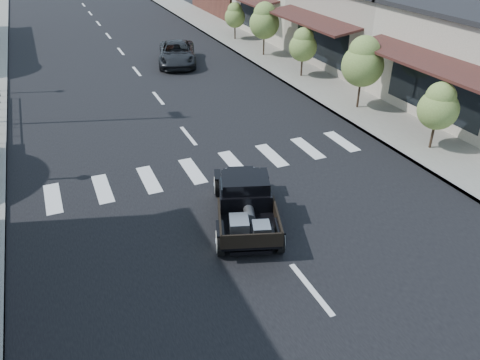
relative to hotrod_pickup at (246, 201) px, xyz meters
name	(u,v)px	position (x,y,z in m)	size (l,w,h in m)	color
ground	(260,225)	(0.32, -0.34, -0.73)	(120.00, 120.00, 0.00)	black
road	(145,81)	(0.32, 14.66, -0.72)	(14.00, 80.00, 0.02)	black
road_markings	(169,112)	(0.32, 9.66, -0.73)	(12.00, 60.00, 0.06)	silver
sidewalk_right	(280,63)	(8.82, 14.66, -0.66)	(3.00, 80.00, 0.15)	#99968B
storefront_mid	(392,25)	(15.32, 12.66, 1.52)	(10.00, 9.00, 4.50)	#ADA391
storefront_far	(315,2)	(15.32, 21.66, 1.52)	(10.00, 9.00, 4.50)	beige
small_tree_a	(436,117)	(8.62, 1.61, 0.68)	(1.52, 1.52, 2.53)	olive
small_tree_b	(361,74)	(8.62, 6.41, 1.01)	(1.92, 1.92, 3.20)	olive
small_tree_c	(303,53)	(8.62, 11.76, 0.69)	(1.53, 1.53, 2.55)	olive
small_tree_d	(264,30)	(8.62, 16.66, 0.99)	(1.88, 1.88, 3.14)	olive
small_tree_e	(235,22)	(8.62, 21.48, 0.63)	(1.46, 1.46, 2.43)	olive
hotrod_pickup	(246,201)	(0.00, 0.00, 0.00)	(1.97, 4.23, 1.47)	black
second_car	(177,54)	(3.00, 17.23, -0.08)	(2.17, 4.71, 1.31)	black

